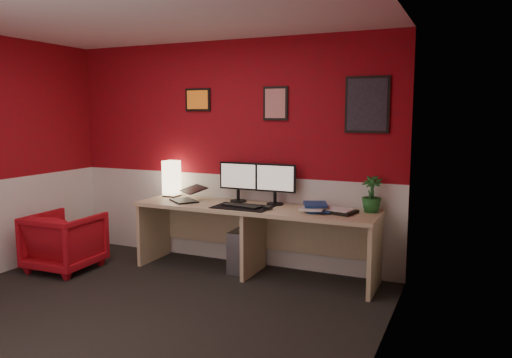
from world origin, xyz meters
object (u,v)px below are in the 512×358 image
Objects in this scene: monitor_left at (238,176)px; monitor_right at (275,178)px; pc_tower at (243,250)px; shoji_lamp at (172,180)px; potted_plant at (372,194)px; armchair at (65,241)px; zen_tray at (337,211)px; desk at (254,240)px; laptop at (184,192)px.

monitor_left is 0.44m from monitor_right.
monitor_left is at bearing 134.30° from pc_tower.
shoji_lamp is at bearing -179.29° from monitor_left.
monitor_right is at bearing -179.13° from potted_plant.
armchair is (-3.12, -0.90, -0.59)m from potted_plant.
monitor_left is 1.20m from zen_tray.
monitor_right is at bearing -159.43° from armchair.
potted_plant is (1.18, 0.20, 0.54)m from desk.
shoji_lamp is 2.03m from zen_tray.
desk is at bearing -170.30° from potted_plant.
pc_tower is at bearing -174.82° from potted_plant.
potted_plant reaches higher than laptop.
armchair is (-1.78, -0.78, 0.09)m from pc_tower.
laptop reaches higher than pc_tower.
laptop is 0.57× the size of monitor_right.
monitor_right reaches higher than armchair.
monitor_right is (1.30, 0.01, 0.09)m from shoji_lamp.
armchair is at bearing -152.10° from monitor_left.
monitor_left is at bearing 179.60° from monitor_right.
monitor_right reaches higher than pc_tower.
armchair is at bearing -112.98° from laptop.
shoji_lamp is 1.14× the size of zen_tray.
desk is at bearing -162.42° from armchair.
laptop is 0.57× the size of monitor_left.
monitor_right is at bearing -0.40° from monitor_left.
shoji_lamp is at bearing -179.67° from monitor_right.
monitor_left reaches higher than zen_tray.
monitor_right reaches higher than laptop.
laptop is 1.03m from monitor_right.
shoji_lamp is 0.89× the size of pc_tower.
pc_tower is (-0.16, 0.08, -0.14)m from desk.
desk is 4.48× the size of monitor_left.
pc_tower is (-0.32, -0.11, -0.80)m from monitor_right.
desk is 0.70m from monitor_right.
zen_tray is 0.38m from potted_plant.
monitor_right is 0.86m from pc_tower.
zen_tray is 2.95m from armchair.
monitor_right is 2.39m from armchair.
zen_tray is 0.51× the size of armchair.
laptop is 1.40m from armchair.
potted_plant reaches higher than pc_tower.
monitor_right is at bearing 16.18° from pc_tower.
monitor_right reaches higher than desk.
desk is at bearing -177.82° from zen_tray.
potted_plant is 0.52× the size of armchair.
monitor_left reaches higher than potted_plant.
monitor_right reaches higher than zen_tray.
shoji_lamp is 0.40m from laptop.
monitor_right is 0.78m from zen_tray.
monitor_right is at bearing 48.21° from desk.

